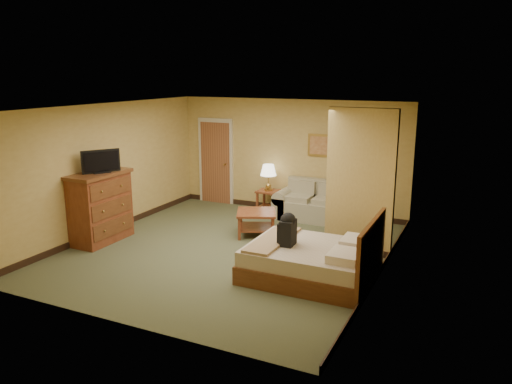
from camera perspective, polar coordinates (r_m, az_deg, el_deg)
The scene contains 17 objects.
floor at distance 9.22m, azimuth -3.14°, elevation -6.69°, with size 6.00×6.00×0.00m, color #4C5235.
ceiling at distance 8.68m, azimuth -3.37°, elevation 9.64°, with size 6.00×6.00×0.00m, color white.
back_wall at distance 11.53m, azimuth 3.90°, elevation 4.10°, with size 5.50×0.02×2.60m, color tan.
left_wall at distance 10.44m, azimuth -16.65°, elevation 2.55°, with size 0.02×6.00×2.60m, color tan.
right_wall at distance 7.95m, azimuth 14.44°, elevation -0.63°, with size 0.02×6.00×2.60m, color tan.
partition at distance 8.95m, azimuth 11.84°, elevation 1.08°, with size 1.20×0.15×2.60m, color tan.
door at distance 12.38m, azimuth -4.61°, elevation 3.48°, with size 0.94×0.16×2.10m.
baseboard at distance 11.79m, azimuth 3.79°, elevation -1.86°, with size 5.50×0.02×0.12m, color black.
loveseat at distance 11.10m, azimuth 6.67°, elevation -1.71°, with size 1.72×0.80×0.87m.
side_table at distance 11.56m, azimuth 1.41°, elevation -0.68°, with size 0.48×0.48×0.53m.
table_lamp at distance 11.42m, azimuth 1.43°, elevation 2.44°, with size 0.37×0.37×0.61m.
coffee_table at distance 9.96m, azimuth 0.05°, elevation -3.00°, with size 1.00×1.00×0.49m.
wall_picture at distance 11.21m, azimuth 7.52°, elevation 5.29°, with size 0.65×0.04×0.50m.
dresser at distance 9.98m, azimuth -17.39°, elevation -1.62°, with size 0.67×1.27×1.35m.
tv at distance 9.73m, azimuth -17.31°, elevation 3.30°, with size 0.42×0.64×0.44m.
bed at distance 7.97m, azimuth 6.63°, elevation -7.84°, with size 1.96×1.65×1.07m.
backpack at distance 7.86m, azimuth 3.68°, elevation -4.14°, with size 0.24×0.32×0.53m.
Camera 1 is at (4.16, -7.59, 3.19)m, focal length 35.00 mm.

